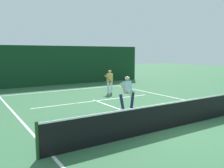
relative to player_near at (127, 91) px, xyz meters
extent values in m
plane|color=#32643F|center=(-0.34, -3.38, -0.93)|extent=(80.00, 80.00, 0.00)
cube|color=white|center=(-0.34, 7.39, -0.92)|extent=(9.33, 0.10, 0.01)
cube|color=white|center=(-5.00, -3.38, -0.92)|extent=(0.10, 21.54, 0.01)
cube|color=white|center=(-0.34, 2.70, -0.92)|extent=(7.60, 0.10, 0.01)
cube|color=white|center=(-0.34, -0.18, -0.92)|extent=(0.10, 6.40, 0.01)
cylinder|color=#1E4723|center=(-5.41, -3.38, -0.40)|extent=(0.09, 0.09, 1.05)
cube|color=black|center=(-0.34, -3.38, -0.45)|extent=(10.05, 0.02, 0.96)
cube|color=white|center=(-0.34, -3.38, 0.06)|extent=(10.05, 0.03, 0.05)
cylinder|color=#1E234C|center=(0.37, 0.07, -0.50)|extent=(0.29, 0.19, 0.85)
cylinder|color=#1E234C|center=(-0.37, -0.05, -0.50)|extent=(0.35, 0.20, 0.85)
ellipsoid|color=white|center=(0.37, 0.07, -0.88)|extent=(0.27, 0.15, 0.09)
ellipsoid|color=white|center=(-0.37, -0.05, -0.88)|extent=(0.27, 0.15, 0.09)
cube|color=#9EDBEA|center=(0.00, 0.01, 0.21)|extent=(0.48, 0.40, 0.62)
cylinder|color=tan|center=(0.24, 0.05, 0.18)|extent=(0.25, 0.14, 0.65)
cylinder|color=tan|center=(-0.23, -0.03, 0.18)|extent=(0.19, 0.58, 0.47)
sphere|color=tan|center=(0.00, 0.01, 0.64)|extent=(0.23, 0.23, 0.23)
cylinder|color=white|center=(0.00, 0.01, 0.67)|extent=(0.28, 0.28, 0.04)
cylinder|color=black|center=(-0.24, -0.28, -0.04)|extent=(0.07, 0.26, 0.03)
torus|color=black|center=(-0.19, -0.62, -0.04)|extent=(0.29, 0.07, 0.29)
cylinder|color=silver|center=(1.90, 4.54, -0.51)|extent=(0.20, 0.20, 0.83)
cylinder|color=silver|center=(1.56, 4.40, -0.51)|extent=(0.21, 0.20, 0.83)
ellipsoid|color=white|center=(1.90, 4.54, -0.88)|extent=(0.28, 0.20, 0.09)
ellipsoid|color=white|center=(1.56, 4.40, -0.88)|extent=(0.28, 0.20, 0.09)
cube|color=#E5B24C|center=(1.73, 4.47, 0.19)|extent=(0.48, 0.38, 0.58)
cylinder|color=#9E704C|center=(1.95, 4.56, 0.16)|extent=(0.26, 0.18, 0.64)
cylinder|color=#9E704C|center=(1.51, 4.38, 0.16)|extent=(0.31, 0.56, 0.45)
sphere|color=#9E704C|center=(1.73, 4.47, 0.60)|extent=(0.22, 0.22, 0.22)
cylinder|color=white|center=(1.73, 4.47, 0.64)|extent=(0.31, 0.31, 0.04)
cylinder|color=black|center=(1.56, 4.13, -0.06)|extent=(0.13, 0.25, 0.03)
torus|color=black|center=(1.69, 3.81, -0.06)|extent=(0.28, 0.13, 0.29)
sphere|color=#D1E033|center=(-1.69, 2.60, -0.89)|extent=(0.07, 0.07, 0.07)
cube|color=#11371D|center=(-0.34, 10.66, 0.79)|extent=(17.99, 0.12, 3.42)
camera|label=1|loc=(-6.99, -9.61, 1.94)|focal=38.42mm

